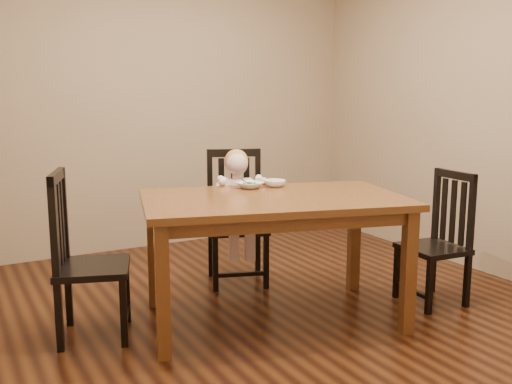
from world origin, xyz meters
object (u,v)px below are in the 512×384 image
toddler (237,203)px  bowl_veg (275,183)px  dining_table (273,211)px  chair_left (84,259)px  chair_child (236,219)px  chair_right (438,240)px  bowl_peas (250,185)px

toddler → bowl_veg: (0.07, -0.45, 0.21)m
dining_table → chair_left: (-1.13, 0.31, -0.23)m
chair_child → toddler: (-0.02, -0.05, 0.14)m
toddler → bowl_veg: bearing=117.8°
chair_right → bowl_peas: size_ratio=5.30×
toddler → bowl_veg: 0.50m
bowl_peas → bowl_veg: size_ratio=1.16×
chair_child → bowl_peas: chair_child is taller
chair_child → toddler: chair_child is taller
dining_table → chair_right: bearing=-14.0°
dining_table → toddler: (0.13, 0.76, -0.09)m
chair_child → chair_right: bearing=152.1°
bowl_veg → chair_child: bearing=95.7°
chair_left → dining_table: bearing=93.5°
chair_left → bowl_peas: (1.14, 0.03, 0.35)m
chair_left → chair_right: bearing=94.3°
chair_right → bowl_veg: 1.21m
chair_left → bowl_veg: 1.37m
chair_left → chair_right: 2.38m
dining_table → bowl_veg: bowl_veg is taller
bowl_peas → dining_table: bearing=-92.9°
toddler → bowl_peas: (-0.12, -0.42, 0.21)m
dining_table → toddler: toddler is taller
chair_right → chair_left: bearing=80.5°
dining_table → bowl_peas: 0.36m
chair_child → chair_left: 1.37m
toddler → bowl_peas: bearing=93.9°
dining_table → chair_child: bearing=79.5°
chair_left → bowl_veg: bearing=109.2°
bowl_peas → chair_child: bearing=74.2°
chair_right → dining_table: bearing=81.3°
chair_child → toddler: size_ratio=1.88×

